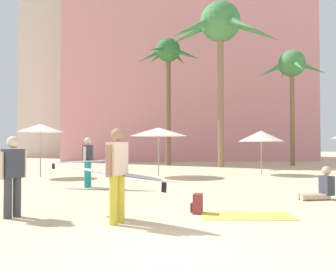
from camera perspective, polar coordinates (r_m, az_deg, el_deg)
name	(u,v)px	position (r m, az deg, el deg)	size (l,w,h in m)	color
ground	(179,251)	(5.27, 1.69, -17.85)	(120.00, 120.00, 0.00)	beige
hotel_pink	(185,60)	(37.10, 2.77, 11.69)	(22.10, 11.35, 19.89)	pink
hotel_tower_gray	(104,23)	(48.33, -10.07, 16.90)	(17.29, 11.14, 33.43)	beige
palm_tree_far_left	(292,68)	(26.58, 18.94, 9.84)	(4.81, 4.85, 7.92)	brown
palm_tree_left	(220,28)	(24.49, 8.18, 16.24)	(7.49, 7.63, 10.65)	#896B4C
palm_tree_center	(168,58)	(25.61, 0.05, 11.91)	(4.47, 3.94, 8.84)	brown
cafe_umbrella_0	(41,128)	(17.23, -19.41, 0.97)	(2.00, 2.00, 2.39)	gray
cafe_umbrella_1	(159,132)	(16.63, -1.50, 0.42)	(2.65, 2.65, 2.24)	gray
cafe_umbrella_3	(261,136)	(18.21, 14.47, -0.25)	(2.22, 2.22, 2.13)	gray
beach_towel	(247,216)	(7.79, 12.36, -12.39)	(1.86, 0.89, 0.01)	#F4CC4C
backpack	(197,204)	(7.88, 4.65, -10.85)	(0.30, 0.34, 0.42)	maroon
person_near_left	(87,160)	(12.60, -12.61, -4.02)	(3.02, 1.18, 1.70)	teal
person_mid_center	(118,172)	(6.96, -7.95, -5.91)	(2.36, 2.07, 1.78)	gold
person_far_right	(321,188)	(10.57, 22.98, -7.76)	(0.95, 0.48, 0.89)	#D1A889
person_mid_right	(13,173)	(7.98, -23.27, -5.59)	(0.45, 0.53, 1.64)	#3D3D42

